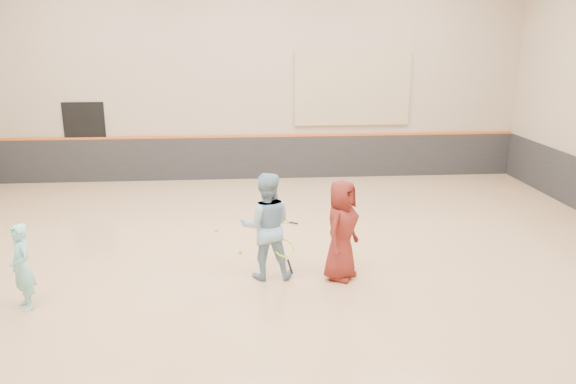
{
  "coord_description": "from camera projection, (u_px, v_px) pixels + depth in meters",
  "views": [
    {
      "loc": [
        -0.23,
        -9.47,
        3.93
      ],
      "look_at": [
        0.57,
        0.4,
        1.15
      ],
      "focal_mm": 35.0,
      "sensor_mm": 36.0,
      "label": 1
    }
  ],
  "objects": [
    {
      "name": "room",
      "position": [
        258.0,
        217.0,
        9.95
      ],
      "size": [
        15.04,
        12.04,
        6.22
      ],
      "color": "tan",
      "rests_on": "ground"
    },
    {
      "name": "wainscot_back",
      "position": [
        252.0,
        158.0,
        15.74
      ],
      "size": [
        14.9,
        0.04,
        1.2
      ],
      "primitive_type": "cube",
      "color": "#232326",
      "rests_on": "floor"
    },
    {
      "name": "accent_stripe",
      "position": [
        251.0,
        136.0,
        15.56
      ],
      "size": [
        14.9,
        0.03,
        0.06
      ],
      "primitive_type": "cube",
      "color": "#D85914",
      "rests_on": "wall_back"
    },
    {
      "name": "acoustic_panel",
      "position": [
        352.0,
        89.0,
        15.42
      ],
      "size": [
        3.2,
        0.08,
        2.0
      ],
      "primitive_type": "cube",
      "color": "tan",
      "rests_on": "wall_back"
    },
    {
      "name": "doorway",
      "position": [
        86.0,
        143.0,
        15.26
      ],
      "size": [
        1.1,
        0.05,
        2.2
      ],
      "primitive_type": "cube",
      "color": "black",
      "rests_on": "floor"
    },
    {
      "name": "girl",
      "position": [
        22.0,
        267.0,
        8.2
      ],
      "size": [
        0.54,
        0.57,
        1.31
      ],
      "primitive_type": "imported",
      "rotation": [
        0.0,
        0.0,
        -0.88
      ],
      "color": "#7FDBDD",
      "rests_on": "floor"
    },
    {
      "name": "instructor",
      "position": [
        266.0,
        226.0,
        9.21
      ],
      "size": [
        0.88,
        0.69,
        1.8
      ],
      "primitive_type": "imported",
      "rotation": [
        0.0,
        0.0,
        3.13
      ],
      "color": "#7FA7C4",
      "rests_on": "floor"
    },
    {
      "name": "young_man",
      "position": [
        341.0,
        230.0,
        9.2
      ],
      "size": [
        0.91,
        0.98,
        1.69
      ],
      "primitive_type": "imported",
      "rotation": [
        0.0,
        0.0,
        0.96
      ],
      "color": "maroon",
      "rests_on": "floor"
    },
    {
      "name": "held_racket",
      "position": [
        284.0,
        248.0,
        9.17
      ],
      "size": [
        0.58,
        0.58,
        0.55
      ],
      "primitive_type": null,
      "color": "#C5E332",
      "rests_on": "instructor"
    },
    {
      "name": "spare_racket",
      "position": [
        283.0,
        220.0,
        12.23
      ],
      "size": [
        0.64,
        0.64,
        0.06
      ],
      "primitive_type": null,
      "color": "#C0DB30",
      "rests_on": "floor"
    },
    {
      "name": "ball_under_racket",
      "position": [
        240.0,
        252.0,
        10.44
      ],
      "size": [
        0.07,
        0.07,
        0.07
      ],
      "primitive_type": "sphere",
      "color": "gold",
      "rests_on": "floor"
    },
    {
      "name": "ball_in_hand",
      "position": [
        349.0,
        220.0,
        9.02
      ],
      "size": [
        0.07,
        0.07,
        0.07
      ],
      "primitive_type": "sphere",
      "color": "yellow",
      "rests_on": "young_man"
    },
    {
      "name": "ball_beside_spare",
      "position": [
        216.0,
        230.0,
        11.61
      ],
      "size": [
        0.07,
        0.07,
        0.07
      ],
      "primitive_type": "sphere",
      "color": "#D3E836",
      "rests_on": "floor"
    }
  ]
}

